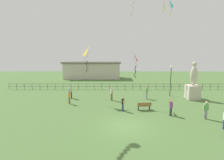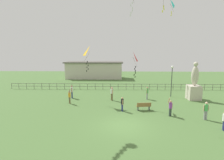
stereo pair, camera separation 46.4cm
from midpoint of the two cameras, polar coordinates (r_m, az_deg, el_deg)
The scene contains 16 objects.
ground_plane at distance 15.11m, azimuth 3.69°, elevation -14.55°, with size 80.00×80.00×0.00m, color #4C7038.
statue_monument at distance 24.72m, azimuth 24.35°, elevation -2.02°, with size 1.52×1.52×4.82m.
lamppost at distance 24.88m, azimuth 18.13°, elevation 1.87°, with size 0.36×0.36×4.23m.
park_bench at distance 18.82m, azimuth 9.70°, elevation -8.28°, with size 1.54×0.60×0.85m.
person_0 at distance 21.22m, azimuth -14.36°, elevation -5.19°, with size 0.35×0.47×1.80m.
person_1 at distance 21.97m, azimuth -0.73°, elevation -4.16°, with size 0.32×0.47×1.73m.
person_3 at distance 18.09m, azimuth 27.64°, elevation -8.32°, with size 0.50×0.31×1.67m.
person_4 at distance 17.74m, azimuth 17.93°, elevation -8.21°, with size 0.50×0.30×1.81m.
person_5 at distance 22.96m, azimuth 10.64°, elevation -3.89°, with size 0.30×0.45×1.62m.
person_6 at distance 18.15m, azimuth 2.81°, elevation -7.50°, with size 0.28×0.44×1.50m.
person_7 at distance 23.57m, azimuth -13.68°, elevation -3.48°, with size 0.32×0.52×1.74m.
kite_0 at distance 19.29m, azimuth 6.17°, elevation 7.15°, with size 0.86×0.99×2.83m.
kite_3 at distance 27.47m, azimuth 17.48°, elevation 22.48°, with size 0.91×1.22×2.23m.
kite_4 at distance 21.17m, azimuth -7.96°, elevation 8.86°, with size 1.19×1.06×3.00m.
waterfront_railing at distance 28.34m, azimuth 1.32°, elevation -1.88°, with size 36.02×0.06×0.95m.
pavilion_building at distance 40.32m, azimuth -6.81°, elevation 3.26°, with size 13.05×4.66×3.78m.
Camera 1 is at (-1.10, -13.80, 6.10)m, focal length 28.08 mm.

